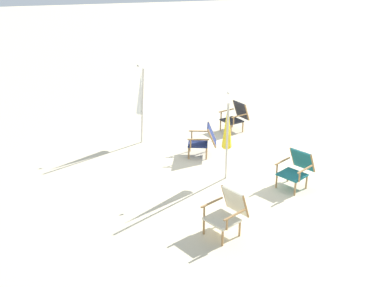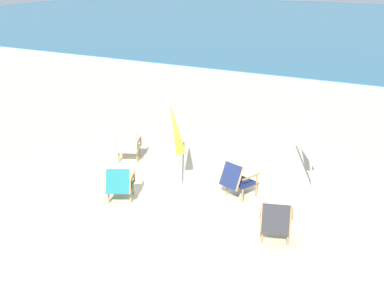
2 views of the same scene
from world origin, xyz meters
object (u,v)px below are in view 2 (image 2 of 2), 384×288
object	(u,v)px
beach_chair_back_left	(276,221)
umbrella_furled_white	(312,129)
beach_chair_front_right	(119,183)
beach_chair_front_left	(237,179)
beach_chair_mid_center	(128,145)
umbrella_furled_yellow	(175,129)

from	to	relation	value
beach_chair_back_left	umbrella_furled_white	xyz separation A→B (m)	(-0.20, 2.73, 0.95)
beach_chair_back_left	beach_chair_front_right	xyz separation A→B (m)	(-3.51, 0.05, -0.00)
beach_chair_back_left	umbrella_furled_white	size ratio (longest dim) A/B	0.39
beach_chair_front_left	umbrella_furled_white	bearing A→B (deg)	47.27
beach_chair_mid_center	beach_chair_front_left	bearing A→B (deg)	-11.66
beach_chair_mid_center	beach_chair_front_left	distance (m)	3.39
beach_chair_front_left	beach_chair_front_right	size ratio (longest dim) A/B	0.94
beach_chair_front_right	umbrella_furled_white	xyz separation A→B (m)	(3.31, 2.68, 0.95)
beach_chair_back_left	umbrella_furled_white	distance (m)	2.90
beach_chair_back_left	beach_chair_mid_center	bearing A→B (deg)	155.87
beach_chair_front_right	umbrella_furled_yellow	distance (m)	1.76
beach_chair_front_left	beach_chair_back_left	xyz separation A→B (m)	(1.40, -1.43, 0.00)
beach_chair_mid_center	umbrella_furled_yellow	size ratio (longest dim) A/B	0.42
beach_chair_mid_center	umbrella_furled_white	xyz separation A→B (m)	(4.52, 0.62, 0.95)
beach_chair_front_left	beach_chair_front_right	distance (m)	2.52
beach_chair_mid_center	beach_chair_back_left	bearing A→B (deg)	-24.13
beach_chair_back_left	umbrella_furled_white	bearing A→B (deg)	94.14
beach_chair_mid_center	umbrella_furled_white	world-z (taller)	umbrella_furled_white
beach_chair_front_right	umbrella_furled_yellow	world-z (taller)	umbrella_furled_yellow
beach_chair_back_left	umbrella_furled_yellow	bearing A→B (deg)	153.70
beach_chair_back_left	beach_chair_front_right	size ratio (longest dim) A/B	0.90
beach_chair_front_left	umbrella_furled_white	world-z (taller)	umbrella_furled_white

